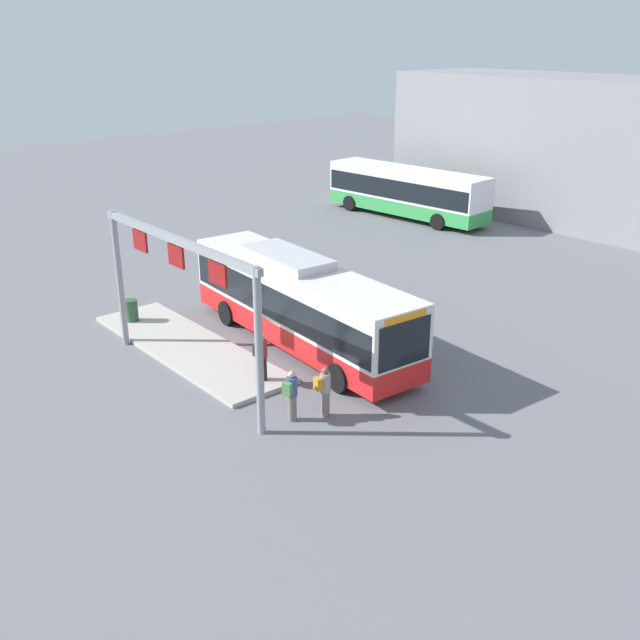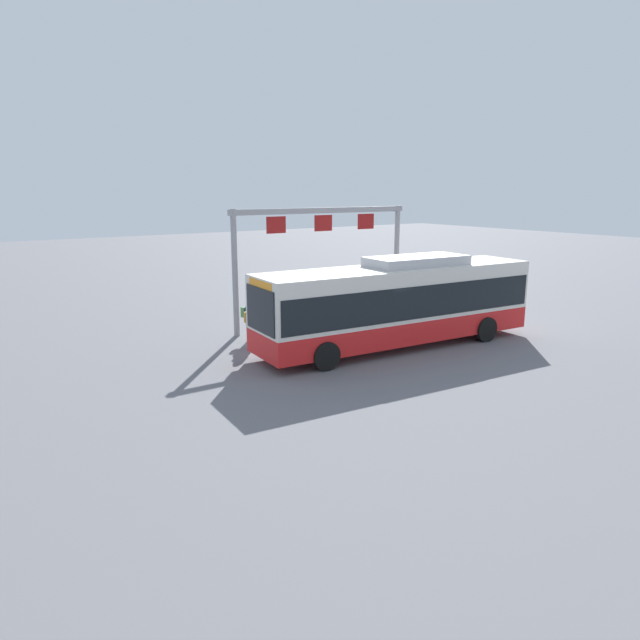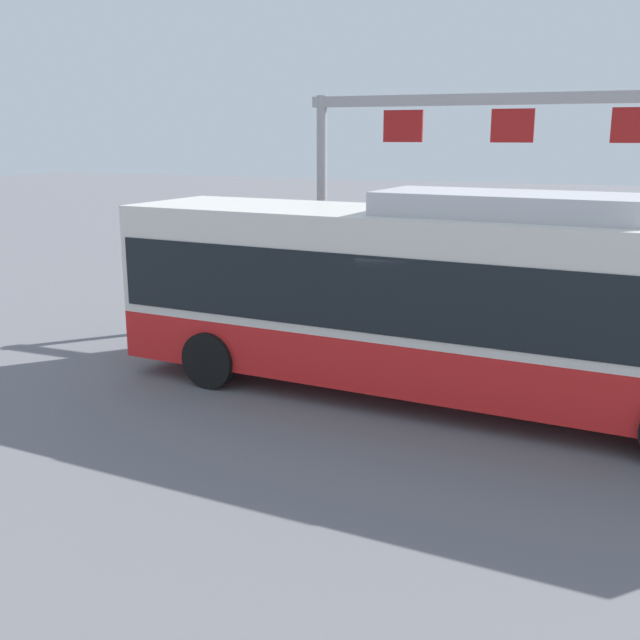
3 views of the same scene
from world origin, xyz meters
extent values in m
plane|color=slate|center=(0.00, 0.00, 0.00)|extent=(120.00, 120.00, 0.00)
cube|color=#B2ADA3|center=(-2.43, -3.48, 0.08)|extent=(10.00, 2.80, 0.16)
cube|color=red|center=(0.00, 0.00, 0.77)|extent=(11.60, 3.33, 0.85)
cube|color=silver|center=(0.00, 0.00, 2.15)|extent=(11.60, 3.33, 1.90)
cube|color=black|center=(0.00, 0.00, 1.95)|extent=(11.37, 3.35, 1.20)
cube|color=black|center=(5.73, -0.42, 2.05)|extent=(0.20, 2.12, 1.50)
cube|color=#B7B7BC|center=(-0.86, 0.06, 3.28)|extent=(4.12, 2.04, 0.36)
cube|color=orange|center=(5.66, -0.42, 2.90)|extent=(0.25, 1.75, 0.28)
cylinder|color=black|center=(4.00, 0.91, 0.50)|extent=(1.02, 0.37, 1.00)
cylinder|color=black|center=(3.82, -1.48, 0.50)|extent=(1.02, 0.37, 1.00)
cylinder|color=black|center=(-3.42, 1.45, 0.50)|extent=(1.02, 0.37, 1.00)
cylinder|color=black|center=(-3.60, -0.94, 0.50)|extent=(1.02, 0.37, 1.00)
cylinder|color=slate|center=(4.80, -2.93, 0.42)|extent=(0.32, 0.32, 0.85)
cylinder|color=gray|center=(4.80, -2.93, 1.15)|extent=(0.39, 0.39, 0.60)
sphere|color=brown|center=(4.80, -2.93, 1.56)|extent=(0.22, 0.22, 0.22)
cube|color=#BF7F1E|center=(4.76, -3.19, 1.18)|extent=(0.30, 0.22, 0.40)
cylinder|color=slate|center=(4.34, -3.87, 0.42)|extent=(0.36, 0.36, 0.85)
cylinder|color=#334C8C|center=(4.34, -3.87, 1.15)|extent=(0.44, 0.44, 0.60)
sphere|color=tan|center=(4.34, -3.87, 1.56)|extent=(0.22, 0.22, 0.22)
cube|color=#4C8447|center=(4.43, -4.11, 1.18)|extent=(0.33, 0.27, 0.40)
cylinder|color=black|center=(1.75, -3.07, 0.58)|extent=(0.35, 0.35, 0.85)
cylinder|color=maroon|center=(1.75, -3.07, 1.31)|extent=(0.42, 0.42, 0.60)
sphere|color=tan|center=(1.75, -3.07, 1.72)|extent=(0.22, 0.22, 0.22)
cube|color=#26262D|center=(1.83, -3.32, 1.34)|extent=(0.32, 0.25, 0.40)
cylinder|color=gray|center=(-4.43, -5.04, 2.60)|extent=(0.24, 0.24, 5.20)
cylinder|color=gray|center=(4.35, -5.04, 2.60)|extent=(0.24, 0.24, 5.20)
cube|color=gray|center=(-0.04, -5.04, 5.05)|extent=(9.17, 0.20, 0.24)
cube|color=maroon|center=(-2.45, -5.04, 4.50)|extent=(0.90, 0.08, 0.70)
cube|color=maroon|center=(-0.04, -5.04, 4.50)|extent=(0.90, 0.08, 0.70)
cube|color=maroon|center=(2.37, -5.04, 4.50)|extent=(0.90, 0.08, 0.70)
cylinder|color=#2D5133|center=(-6.12, -3.90, 0.61)|extent=(0.52, 0.52, 0.90)
camera|label=1|loc=(19.95, -16.08, 11.15)|focal=40.97mm
camera|label=2|loc=(14.63, 16.01, 5.95)|focal=32.18mm
camera|label=3|loc=(-2.62, 11.85, 4.31)|focal=42.50mm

